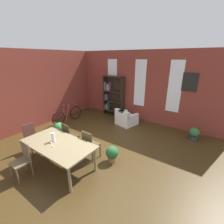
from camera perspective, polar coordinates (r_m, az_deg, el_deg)
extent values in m
plane|color=#3E2D14|center=(5.35, -7.90, -14.58)|extent=(9.22, 9.22, 0.00)
cube|color=brown|center=(7.58, 10.40, 9.15)|extent=(7.76, 0.12, 3.30)
cube|color=brown|center=(7.38, -28.80, 6.77)|extent=(0.12, 8.09, 3.30)
cube|color=white|center=(8.26, 0.12, 11.48)|extent=(0.55, 0.02, 2.15)
cube|color=white|center=(7.49, 10.25, 10.31)|extent=(0.55, 0.02, 2.15)
cube|color=white|center=(6.99, 22.14, 8.53)|extent=(0.55, 0.02, 2.15)
cube|color=#7D6E4D|center=(4.59, -19.32, -11.02)|extent=(2.08, 1.08, 0.04)
cylinder|color=#7D6E4D|center=(5.33, -28.94, -12.75)|extent=(0.07, 0.07, 0.72)
cylinder|color=#7D6E4D|center=(3.97, -15.34, -22.79)|extent=(0.07, 0.07, 0.72)
cylinder|color=#7D6E4D|center=(5.67, -21.05, -9.45)|extent=(0.07, 0.07, 0.72)
cylinder|color=#7D6E4D|center=(4.43, -6.32, -17.00)|extent=(0.07, 0.07, 0.72)
cylinder|color=silver|center=(4.65, -20.89, -8.65)|extent=(0.10, 0.10, 0.26)
cylinder|color=silver|center=(4.62, -21.53, -10.52)|extent=(0.04, 0.04, 0.03)
cylinder|color=silver|center=(4.46, -21.02, -11.62)|extent=(0.04, 0.04, 0.03)
cube|color=brown|center=(4.78, -30.78, -15.70)|extent=(0.41, 0.41, 0.04)
cube|color=brown|center=(4.70, -29.25, -12.37)|extent=(0.38, 0.04, 0.50)
cylinder|color=brown|center=(5.01, -33.11, -17.75)|extent=(0.04, 0.04, 0.43)
cylinder|color=brown|center=(4.72, -31.40, -19.78)|extent=(0.04, 0.04, 0.43)
cylinder|color=brown|center=(5.10, -29.27, -16.28)|extent=(0.04, 0.04, 0.43)
cylinder|color=brown|center=(4.82, -27.34, -18.15)|extent=(0.04, 0.04, 0.43)
cube|color=#542F27|center=(5.76, -27.06, -8.90)|extent=(0.41, 0.41, 0.04)
cube|color=#542F27|center=(5.81, -28.28, -6.11)|extent=(0.04, 0.38, 0.50)
cylinder|color=#542F27|center=(5.66, -27.46, -12.21)|extent=(0.04, 0.04, 0.43)
cylinder|color=#542F27|center=(5.79, -24.28, -10.95)|extent=(0.04, 0.04, 0.43)
cylinder|color=#542F27|center=(5.96, -29.06, -10.89)|extent=(0.04, 0.04, 0.43)
cylinder|color=#542F27|center=(6.08, -26.00, -9.73)|extent=(0.04, 0.04, 0.43)
cube|color=#352F1A|center=(5.49, -14.88, -8.67)|extent=(0.44, 0.44, 0.04)
cube|color=#352F1A|center=(5.29, -16.74, -6.95)|extent=(0.38, 0.06, 0.50)
cylinder|color=#352F1A|center=(5.57, -12.04, -10.79)|extent=(0.04, 0.04, 0.43)
cylinder|color=#352F1A|center=(5.82, -14.27, -9.52)|extent=(0.04, 0.04, 0.43)
cylinder|color=#352F1A|center=(5.39, -15.10, -12.15)|extent=(0.04, 0.04, 0.43)
cylinder|color=#352F1A|center=(5.66, -17.25, -10.76)|extent=(0.04, 0.04, 0.43)
cube|color=#4C3D26|center=(4.89, -7.51, -11.91)|extent=(0.41, 0.41, 0.04)
cube|color=#4C3D26|center=(4.65, -9.22, -10.21)|extent=(0.38, 0.04, 0.50)
cylinder|color=#4C3D26|center=(5.03, -4.40, -14.01)|extent=(0.04, 0.04, 0.43)
cylinder|color=#4C3D26|center=(5.23, -7.50, -12.65)|extent=(0.04, 0.04, 0.43)
cylinder|color=#4C3D26|center=(4.81, -7.26, -15.88)|extent=(0.04, 0.04, 0.43)
cylinder|color=#4C3D26|center=(5.02, -10.38, -14.35)|extent=(0.04, 0.04, 0.43)
cube|color=#2D2319|center=(8.43, -2.51, 6.30)|extent=(0.04, 0.34, 2.09)
cube|color=#2D2319|center=(7.83, 3.90, 5.22)|extent=(0.04, 0.34, 2.09)
cube|color=#2D2319|center=(8.25, 1.23, 6.01)|extent=(1.13, 0.01, 2.09)
cube|color=#2D2319|center=(8.34, 0.56, 0.56)|extent=(1.09, 0.34, 0.04)
cube|color=#8C4C8C|center=(8.57, -2.24, 2.16)|extent=(0.04, 0.23, 0.27)
cube|color=#33724C|center=(8.55, -1.97, 2.01)|extent=(0.04, 0.18, 0.24)
cube|color=orange|center=(8.51, -1.69, 2.06)|extent=(0.04, 0.20, 0.27)
cube|color=#33724C|center=(8.47, -1.42, 2.24)|extent=(0.03, 0.25, 0.35)
cube|color=#33724C|center=(8.44, -1.19, 2.46)|extent=(0.03, 0.23, 0.43)
cube|color=#2D2319|center=(8.18, 0.57, 4.01)|extent=(1.09, 0.34, 0.04)
cube|color=#B22D28|center=(8.43, -2.32, 5.64)|extent=(0.03, 0.18, 0.29)
cube|color=#33724C|center=(8.40, -2.07, 5.57)|extent=(0.04, 0.26, 0.28)
cube|color=#8C4C8C|center=(8.37, -1.81, 5.67)|extent=(0.03, 0.23, 0.33)
cube|color=#2D2319|center=(8.06, 0.59, 7.59)|extent=(1.09, 0.34, 0.04)
cube|color=#8C4C8C|center=(8.30, -2.35, 9.60)|extent=(0.03, 0.27, 0.43)
cube|color=#33724C|center=(8.27, -2.03, 9.45)|extent=(0.05, 0.22, 0.40)
cube|color=#4C4C51|center=(8.25, -1.69, 9.09)|extent=(0.05, 0.19, 0.31)
cube|color=orange|center=(8.21, -1.36, 9.09)|extent=(0.04, 0.20, 0.32)
cube|color=gold|center=(8.17, -1.03, 9.11)|extent=(0.04, 0.28, 0.33)
cube|color=#8C4C8C|center=(8.14, -0.72, 9.41)|extent=(0.03, 0.21, 0.43)
cube|color=#2D2319|center=(7.93, 0.61, 12.99)|extent=(1.09, 0.34, 0.04)
cube|color=white|center=(7.28, 5.40, -2.98)|extent=(0.97, 0.97, 0.40)
cube|color=white|center=(6.93, 3.67, -0.80)|extent=(0.81, 0.35, 0.35)
cube|color=white|center=(6.97, 7.49, -1.70)|extent=(0.29, 0.73, 0.15)
cube|color=white|center=(7.40, 3.57, -0.26)|extent=(0.29, 0.73, 0.15)
cube|color=#19382D|center=(6.88, 3.69, 0.25)|extent=(0.31, 0.23, 0.08)
torus|color=black|center=(7.54, -19.08, -2.24)|extent=(0.08, 0.68, 0.68)
torus|color=black|center=(8.06, -13.27, -0.25)|extent=(0.08, 0.68, 0.68)
cylinder|color=#B23333|center=(7.75, -16.15, -0.52)|extent=(0.06, 0.31, 0.85)
cylinder|color=#B23333|center=(7.60, -17.35, 0.39)|extent=(0.04, 0.04, 0.45)
cube|color=black|center=(7.53, -17.53, 2.11)|extent=(0.09, 0.20, 0.05)
cylinder|color=#B23333|center=(7.85, -14.11, 2.99)|extent=(0.44, 0.05, 0.02)
cylinder|color=#333338|center=(6.56, -18.61, -7.57)|extent=(0.31, 0.31, 0.21)
sphere|color=#387F42|center=(6.45, -18.87, -5.44)|extent=(0.41, 0.41, 0.41)
cylinder|color=#9E6042|center=(4.90, 0.01, -16.90)|extent=(0.25, 0.25, 0.16)
sphere|color=#235B2D|center=(4.76, 0.02, -14.66)|extent=(0.38, 0.38, 0.38)
cylinder|color=#333338|center=(6.75, 27.77, -8.32)|extent=(0.32, 0.32, 0.17)
sphere|color=#2D6B33|center=(6.66, 28.08, -6.60)|extent=(0.35, 0.35, 0.35)
cube|color=black|center=(6.85, 26.78, 9.79)|extent=(0.56, 0.03, 0.72)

